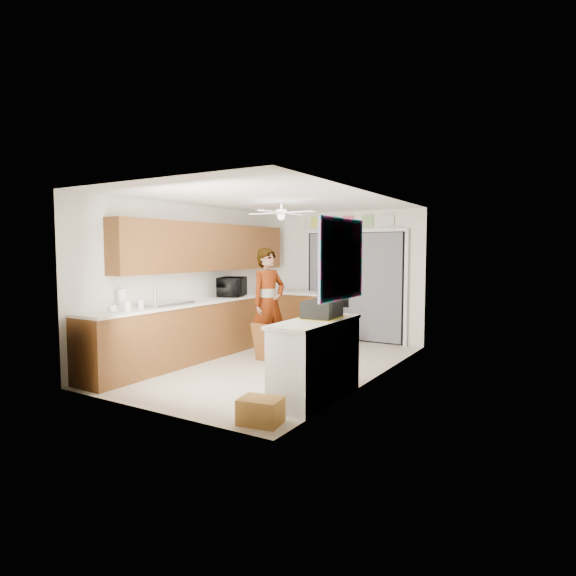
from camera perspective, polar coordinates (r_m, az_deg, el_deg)
The scene contains 41 objects.
floor at distance 7.48m, azimuth -1.61°, elevation -9.03°, with size 5.00×5.00×0.00m, color beige.
ceiling at distance 7.31m, azimuth -1.65°, elevation 10.40°, with size 5.00×5.00×0.00m, color white.
wall_back at distance 9.48m, azimuth 6.59°, elevation 1.46°, with size 3.20×3.20×0.00m, color white.
wall_front at distance 5.37m, azimuth -16.25°, elevation -1.03°, with size 3.20×3.20×0.00m, color white.
wall_left at distance 8.26m, azimuth -11.00°, elevation 0.96°, with size 5.00×5.00×0.00m, color white.
wall_right at distance 6.56m, azimuth 10.20°, elevation 0.06°, with size 5.00×5.00×0.00m, color white.
left_base_cabinets at distance 8.15m, azimuth -9.34°, elevation -4.72°, with size 0.60×4.80×0.90m, color brown.
left_countertop at distance 8.09m, azimuth -9.33°, elevation -1.44°, with size 0.62×4.80×0.04m, color white.
upper_cabinets at distance 8.29m, azimuth -9.30°, elevation 4.80°, with size 0.32×4.00×0.80m, color brown.
sink_basin at distance 7.36m, azimuth -14.40°, elevation -1.84°, with size 0.50×0.76×0.06m, color silver.
faucet at distance 7.48m, azimuth -15.44°, elevation -1.02°, with size 0.03×0.03×0.22m, color silver.
peninsula_base at distance 9.34m, azimuth 2.47°, elevation -3.49°, with size 1.00×0.60×0.90m, color brown.
peninsula_top at distance 9.28m, azimuth 2.48°, elevation -0.62°, with size 1.04×0.64×0.04m, color white.
back_opening_recess at distance 9.37m, azimuth 7.89°, elevation 0.18°, with size 2.00×0.06×2.10m, color black.
curtain_panel at distance 9.33m, azimuth 7.80°, elevation 0.17°, with size 1.90×0.03×2.05m, color gray.
door_trim_left at distance 9.79m, azimuth 2.33°, elevation 0.41°, with size 0.06×0.04×2.10m, color white.
door_trim_right at distance 8.98m, azimuth 13.80°, elevation -0.09°, with size 0.06×0.04×2.10m, color white.
door_trim_head at distance 9.32m, azimuth 7.89°, elevation 6.75°, with size 2.10×0.04×0.06m, color white.
header_frame_0 at distance 9.72m, azimuth 3.33°, elevation 7.75°, with size 0.22×0.02×0.22m, color #D1DA48.
header_frame_1 at distance 9.56m, azimuth 5.20°, elevation 7.79°, with size 0.22×0.02×0.22m, color #4FB3D3.
header_frame_2 at distance 9.41m, azimuth 7.13°, elevation 7.83°, with size 0.22×0.02×0.22m, color #DB526D.
header_frame_3 at distance 9.26m, azimuth 9.41°, elevation 7.86°, with size 0.22×0.02×0.22m, color #7CB366.
header_frame_4 at distance 9.12m, azimuth 11.77°, elevation 7.88°, with size 0.22×0.02×0.22m, color silver.
route66_sign at distance 9.89m, azimuth 1.52°, elevation 7.70°, with size 0.22×0.02×0.26m, color silver.
right_counter_base at distance 5.70m, azimuth 3.32°, elevation -8.69°, with size 0.50×1.40×0.90m, color white.
right_counter_top at distance 5.62m, azimuth 3.25°, elevation -4.01°, with size 0.54×1.44×0.04m, color white.
abstract_painting at distance 5.63m, azimuth 6.40°, elevation 3.45°, with size 0.03×1.15×0.95m, color #FE5DE0.
ceiling_fan at distance 7.46m, azimuth -0.81°, elevation 8.89°, with size 1.14×1.14×0.24m, color white.
microwave at distance 8.52m, azimuth -6.65°, elevation 0.16°, with size 0.60×0.41×0.33m, color black.
cup at distance 6.69m, azimuth -20.12°, elevation -2.33°, with size 0.12×0.12×0.09m, color white.
jar_a at distance 6.72m, azimuth -18.55°, elevation -2.08°, with size 0.10×0.10×0.13m, color silver.
jar_b at distance 6.96m, azimuth -17.05°, elevation -1.87°, with size 0.08×0.08×0.12m, color silver.
paper_towel_roll at distance 7.04m, azimuth -19.08°, elevation -1.21°, with size 0.13×0.13×0.28m, color white.
suitcase at distance 5.79m, azimuth 4.05°, elevation -2.51°, with size 0.36×0.48×0.21m, color black.
suitcase_rim at distance 5.81m, azimuth 4.05°, elevation -3.59°, with size 0.44×0.58×0.02m, color yellow.
suitcase_lid at distance 6.03m, azimuth 5.33°, elevation 0.14°, with size 0.42×0.03×0.50m, color black.
cardboard_box at distance 5.01m, azimuth -3.27°, elevation -14.35°, with size 0.42×0.31×0.26m, color #BB8A3B.
navy_crate at distance 5.05m, azimuth -3.63°, elevation -14.62°, with size 0.32×0.27×0.20m, color #141933.
cabinet_door_panel at distance 7.55m, azimuth -2.92°, elevation -6.50°, with size 0.41×0.03×0.62m, color brown.
man at distance 7.85m, azimuth -2.35°, elevation -1.75°, with size 0.65×0.43×1.79m, color white.
dog at distance 8.73m, azimuth 6.67°, elevation -5.80°, with size 0.21×0.49×0.38m, color black.
Camera 1 is at (3.94, -6.11, 1.75)m, focal length 30.00 mm.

